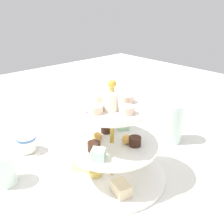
{
  "coord_description": "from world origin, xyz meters",
  "views": [
    {
      "loc": [
        0.39,
        0.43,
        0.43
      ],
      "look_at": [
        0.0,
        0.0,
        0.18
      ],
      "focal_mm": 42.96,
      "sensor_mm": 36.0,
      "label": 1
    }
  ],
  "objects_px": {
    "teacup_with_saucer": "(27,145)",
    "butter_knife_right": "(84,125)",
    "water_glass_tall_right": "(172,123)",
    "tiered_serving_stand": "(112,150)",
    "water_glass_short_left": "(3,170)"
  },
  "relations": [
    {
      "from": "teacup_with_saucer",
      "to": "water_glass_tall_right",
      "type": "bearing_deg",
      "value": 146.28
    },
    {
      "from": "teacup_with_saucer",
      "to": "butter_knife_right",
      "type": "relative_size",
      "value": 0.53
    },
    {
      "from": "water_glass_short_left",
      "to": "teacup_with_saucer",
      "type": "distance_m",
      "value": 0.15
    },
    {
      "from": "tiered_serving_stand",
      "to": "butter_knife_right",
      "type": "xyz_separation_m",
      "value": [
        -0.13,
        -0.29,
        -0.08
      ]
    },
    {
      "from": "water_glass_tall_right",
      "to": "water_glass_short_left",
      "type": "xyz_separation_m",
      "value": [
        0.49,
        -0.15,
        -0.02
      ]
    },
    {
      "from": "water_glass_tall_right",
      "to": "teacup_with_saucer",
      "type": "xyz_separation_m",
      "value": [
        0.38,
        -0.25,
        -0.04
      ]
    },
    {
      "from": "water_glass_tall_right",
      "to": "teacup_with_saucer",
      "type": "distance_m",
      "value": 0.46
    },
    {
      "from": "butter_knife_right",
      "to": "water_glass_short_left",
      "type": "bearing_deg",
      "value": 40.16
    },
    {
      "from": "tiered_serving_stand",
      "to": "water_glass_tall_right",
      "type": "xyz_separation_m",
      "value": [
        -0.27,
        -0.01,
        -0.02
      ]
    },
    {
      "from": "tiered_serving_stand",
      "to": "water_glass_short_left",
      "type": "bearing_deg",
      "value": -37.33
    },
    {
      "from": "water_glass_short_left",
      "to": "butter_knife_right",
      "type": "xyz_separation_m",
      "value": [
        -0.35,
        -0.13,
        -0.04
      ]
    },
    {
      "from": "water_glass_tall_right",
      "to": "butter_knife_right",
      "type": "height_order",
      "value": "water_glass_tall_right"
    },
    {
      "from": "water_glass_tall_right",
      "to": "butter_knife_right",
      "type": "distance_m",
      "value": 0.32
    },
    {
      "from": "tiered_serving_stand",
      "to": "teacup_with_saucer",
      "type": "bearing_deg",
      "value": -68.41
    },
    {
      "from": "tiered_serving_stand",
      "to": "teacup_with_saucer",
      "type": "relative_size",
      "value": 3.09
    }
  ]
}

